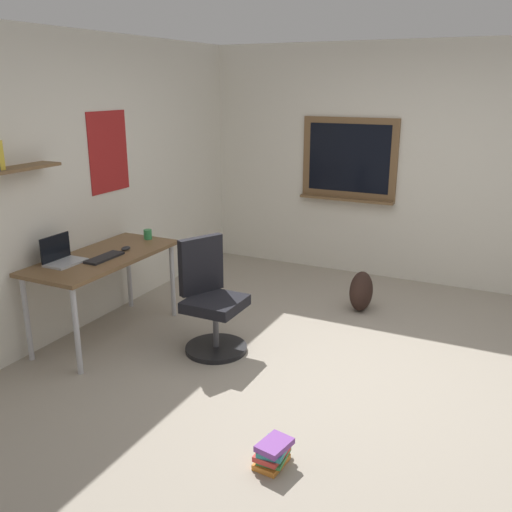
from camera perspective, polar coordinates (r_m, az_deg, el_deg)
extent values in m
plane|color=#9E9384|center=(4.54, 8.39, -11.45)|extent=(5.20, 5.20, 0.00)
cube|color=silver|center=(5.33, -17.02, 7.11)|extent=(5.00, 0.10, 2.60)
cube|color=brown|center=(4.61, -23.02, 8.19)|extent=(0.68, 0.20, 0.02)
cube|color=#A51E1E|center=(5.47, -14.75, 10.18)|extent=(0.52, 0.01, 0.74)
cube|color=silver|center=(6.44, 15.80, 8.83)|extent=(0.10, 5.00, 2.60)
cube|color=brown|center=(6.54, 9.45, 9.79)|extent=(0.04, 1.10, 0.90)
cube|color=black|center=(6.52, 9.41, 9.78)|extent=(0.01, 0.94, 0.76)
cube|color=brown|center=(6.57, 9.13, 5.73)|extent=(0.12, 1.10, 0.03)
cube|color=brown|center=(4.99, -15.29, -0.10)|extent=(1.40, 0.64, 0.03)
cylinder|color=#B7B7BC|center=(4.51, -17.76, -7.27)|extent=(0.04, 0.04, 0.72)
cylinder|color=#B7B7BC|center=(5.42, -8.47, -2.45)|extent=(0.04, 0.04, 0.72)
cylinder|color=#B7B7BC|center=(4.87, -22.23, -5.93)|extent=(0.04, 0.04, 0.72)
cylinder|color=#B7B7BC|center=(5.72, -12.78, -1.64)|extent=(0.04, 0.04, 0.72)
cylinder|color=black|center=(4.81, -4.06, -9.33)|extent=(0.52, 0.52, 0.04)
cylinder|color=#4C4C51|center=(4.73, -4.11, -7.27)|extent=(0.05, 0.05, 0.34)
cube|color=black|center=(4.64, -4.16, -4.85)|extent=(0.44, 0.44, 0.09)
cube|color=black|center=(4.70, -5.60, -0.90)|extent=(0.39, 0.24, 0.48)
cube|color=#ADAFB5|center=(4.84, -18.75, -0.64)|extent=(0.31, 0.21, 0.02)
cube|color=black|center=(4.87, -19.71, 0.80)|extent=(0.31, 0.01, 0.21)
cube|color=black|center=(4.88, -15.14, -0.15)|extent=(0.37, 0.13, 0.02)
ellipsoid|color=#262628|center=(5.08, -13.09, 0.76)|extent=(0.10, 0.06, 0.03)
cylinder|color=#338C4C|center=(5.40, -10.93, 2.18)|extent=(0.08, 0.08, 0.09)
ellipsoid|color=black|center=(5.63, 10.63, -3.53)|extent=(0.32, 0.22, 0.40)
cube|color=orange|center=(3.54, 1.56, -20.17)|extent=(0.22, 0.17, 0.04)
cube|color=#3D934C|center=(3.53, 1.83, -19.63)|extent=(0.22, 0.17, 0.02)
cube|color=#C63833|center=(3.50, 1.57, -19.38)|extent=(0.22, 0.16, 0.03)
cube|color=teal|center=(3.49, 1.85, -18.92)|extent=(0.22, 0.17, 0.03)
cube|color=#7A3D99|center=(3.45, 1.89, -18.62)|extent=(0.23, 0.19, 0.04)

